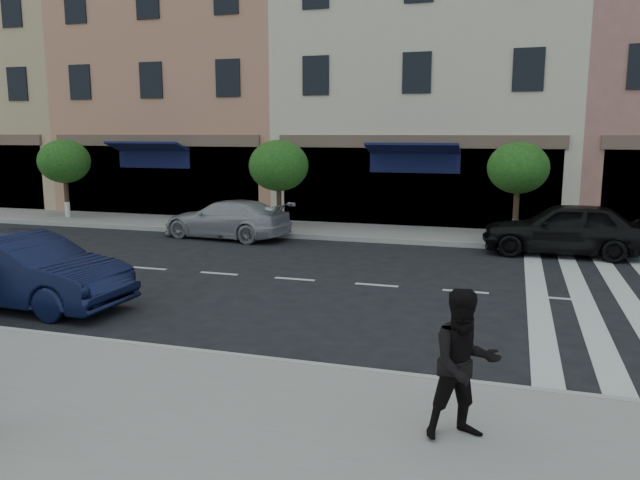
{
  "coord_description": "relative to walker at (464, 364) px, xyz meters",
  "views": [
    {
      "loc": [
        2.9,
        -9.7,
        3.47
      ],
      "look_at": [
        -0.65,
        1.71,
        1.4
      ],
      "focal_mm": 35.0,
      "sensor_mm": 36.0,
      "label": 1
    }
  ],
  "objects": [
    {
      "name": "building_west_mid",
      "position": [
        -13.49,
        20.11,
        6.01
      ],
      "size": [
        10.0,
        9.0,
        14.0
      ],
      "primitive_type": "cube",
      "color": "tan",
      "rests_on": "ground"
    },
    {
      "name": "sidewalk_far",
      "position": [
        -2.49,
        14.11,
        -0.91
      ],
      "size": [
        60.0,
        3.0,
        0.15
      ],
      "primitive_type": "cube",
      "color": "gray",
      "rests_on": "ground"
    },
    {
      "name": "car_far_mid",
      "position": [
        1.86,
        12.21,
        -0.22
      ],
      "size": [
        4.52,
        1.84,
        1.54
      ],
      "primitive_type": "imported",
      "rotation": [
        0.0,
        0.0,
        -1.58
      ],
      "color": "black",
      "rests_on": "ground"
    },
    {
      "name": "walker",
      "position": [
        0.0,
        0.0,
        0.0
      ],
      "size": [
        1.02,
        0.94,
        1.68
      ],
      "primitive_type": "imported",
      "rotation": [
        0.0,
        0.0,
        0.49
      ],
      "color": "black",
      "rests_on": "sidewalk_near"
    },
    {
      "name": "ground",
      "position": [
        -2.49,
        3.11,
        -0.99
      ],
      "size": [
        120.0,
        120.0,
        0.0
      ],
      "primitive_type": "plane",
      "color": "black",
      "rests_on": "ground"
    },
    {
      "name": "street_tree_wb",
      "position": [
        -7.49,
        13.91,
        1.32
      ],
      "size": [
        2.1,
        2.1,
        3.06
      ],
      "color": "#473323",
      "rests_on": "sidewalk_far"
    },
    {
      "name": "car_near_mid",
      "position": [
        -8.89,
        3.24,
        -0.25
      ],
      "size": [
        4.54,
        1.73,
        1.48
      ],
      "primitive_type": "imported",
      "rotation": [
        0.0,
        0.0,
        1.53
      ],
      "color": "black",
      "rests_on": "ground"
    },
    {
      "name": "building_centre",
      "position": [
        -2.99,
        20.11,
        4.51
      ],
      "size": [
        11.0,
        9.0,
        11.0
      ],
      "primitive_type": "cube",
      "color": "beige",
      "rests_on": "ground"
    },
    {
      "name": "street_tree_c",
      "position": [
        0.51,
        13.91,
        1.37
      ],
      "size": [
        1.9,
        1.9,
        3.04
      ],
      "color": "#473323",
      "rests_on": "sidewalk_far"
    },
    {
      "name": "car_far_left",
      "position": [
        -8.62,
        12.0,
        -0.35
      ],
      "size": [
        4.57,
        2.34,
        1.27
      ],
      "primitive_type": "imported",
      "rotation": [
        0.0,
        0.0,
        -1.7
      ],
      "color": "#A4A4A9",
      "rests_on": "ground"
    },
    {
      "name": "building_west_far",
      "position": [
        -24.49,
        20.11,
        5.01
      ],
      "size": [
        12.0,
        9.0,
        12.0
      ],
      "primitive_type": "cube",
      "color": "tan",
      "rests_on": "ground"
    },
    {
      "name": "street_tree_wa",
      "position": [
        -16.49,
        13.91,
        1.34
      ],
      "size": [
        2.0,
        2.0,
        3.05
      ],
      "color": "#473323",
      "rests_on": "sidewalk_far"
    },
    {
      "name": "sidewalk_near",
      "position": [
        -2.49,
        -0.64,
        -0.91
      ],
      "size": [
        60.0,
        4.5,
        0.15
      ],
      "primitive_type": "cube",
      "color": "gray",
      "rests_on": "ground"
    }
  ]
}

